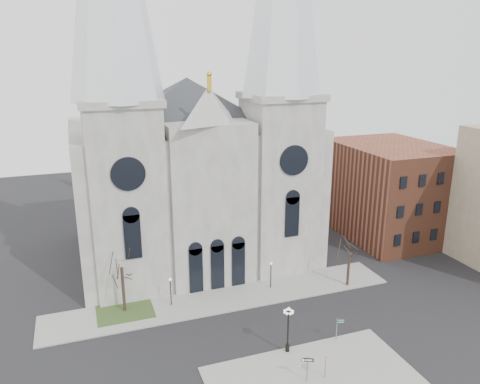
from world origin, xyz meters
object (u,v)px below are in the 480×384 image
object	(u,v)px
stop_sign	(326,362)
one_way_sign	(307,365)
globe_lamp	(288,324)
street_name_sign	(338,327)

from	to	relation	value
stop_sign	one_way_sign	world-z (taller)	one_way_sign
globe_lamp	one_way_sign	world-z (taller)	globe_lamp
stop_sign	globe_lamp	distance (m)	4.89
one_way_sign	street_name_sign	xyz separation A→B (m)	(5.52, 4.28, -0.19)
one_way_sign	street_name_sign	size ratio (longest dim) A/B	1.00
stop_sign	one_way_sign	size ratio (longest dim) A/B	0.90
stop_sign	street_name_sign	xyz separation A→B (m)	(3.87, 4.44, -0.14)
stop_sign	street_name_sign	world-z (taller)	street_name_sign
globe_lamp	street_name_sign	bearing A→B (deg)	-0.25
one_way_sign	street_name_sign	bearing A→B (deg)	61.92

